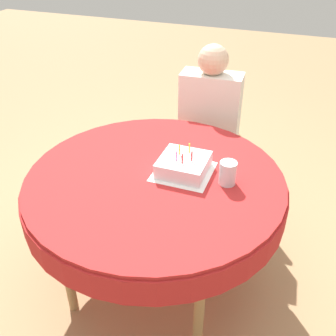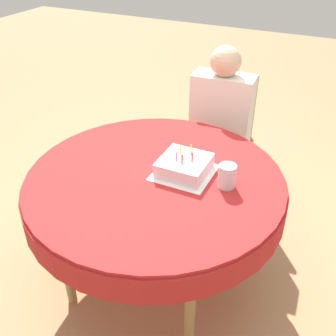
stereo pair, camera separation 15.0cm
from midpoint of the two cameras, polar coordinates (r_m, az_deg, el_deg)
ground_plane at (r=2.46m, az=0.22°, el=-15.57°), size 12.00×12.00×0.00m
dining_table at (r=2.01m, az=0.25°, el=-3.17°), size 1.31×1.31×0.74m
chair at (r=2.84m, az=9.37°, el=4.67°), size 0.44×0.44×0.94m
person at (r=2.67m, az=9.23°, el=7.41°), size 0.41×0.29×1.17m
napkin at (r=1.99m, az=4.52°, el=-0.69°), size 0.29×0.29×0.00m
birthday_cake at (r=1.97m, az=4.57°, el=0.29°), size 0.24×0.24×0.13m
drinking_glass at (r=1.89m, az=10.83°, el=-1.21°), size 0.08×0.08×0.12m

